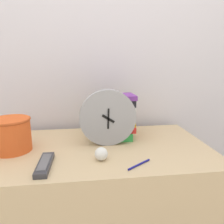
# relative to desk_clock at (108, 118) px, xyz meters

# --- Properties ---
(wall_back) EXTENTS (6.00, 0.04, 2.40)m
(wall_back) POSITION_rel_desk_clock_xyz_m (-0.08, 0.35, 0.29)
(wall_back) COLOR silver
(wall_back) RESTS_ON ground_plane
(desk) EXTENTS (1.14, 0.61, 0.77)m
(desk) POSITION_rel_desk_clock_xyz_m (-0.08, -0.02, -0.52)
(desk) COLOR tan
(desk) RESTS_ON ground_plane
(desk_clock) EXTENTS (0.28, 0.05, 0.28)m
(desk_clock) POSITION_rel_desk_clock_xyz_m (0.00, 0.00, 0.00)
(desk_clock) COLOR #99999E
(desk_clock) RESTS_ON desk
(book_stack) EXTENTS (0.22, 0.20, 0.23)m
(book_stack) POSITION_rel_desk_clock_xyz_m (0.05, 0.11, -0.02)
(book_stack) COLOR green
(book_stack) RESTS_ON desk
(basket) EXTENTS (0.18, 0.18, 0.15)m
(basket) POSITION_rel_desk_clock_xyz_m (-0.45, -0.02, -0.06)
(basket) COLOR #E05623
(basket) RESTS_ON desk
(tv_remote) EXTENTS (0.05, 0.19, 0.02)m
(tv_remote) POSITION_rel_desk_clock_xyz_m (-0.27, -0.20, -0.13)
(tv_remote) COLOR #333338
(tv_remote) RESTS_ON desk
(crumpled_paper_ball) EXTENTS (0.06, 0.06, 0.06)m
(crumpled_paper_ball) POSITION_rel_desk_clock_xyz_m (-0.05, -0.17, -0.11)
(crumpled_paper_ball) COLOR white
(crumpled_paper_ball) RESTS_ON desk
(pen) EXTENTS (0.11, 0.08, 0.01)m
(pen) POSITION_rel_desk_clock_xyz_m (0.10, -0.24, -0.13)
(pen) COLOR navy
(pen) RESTS_ON desk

